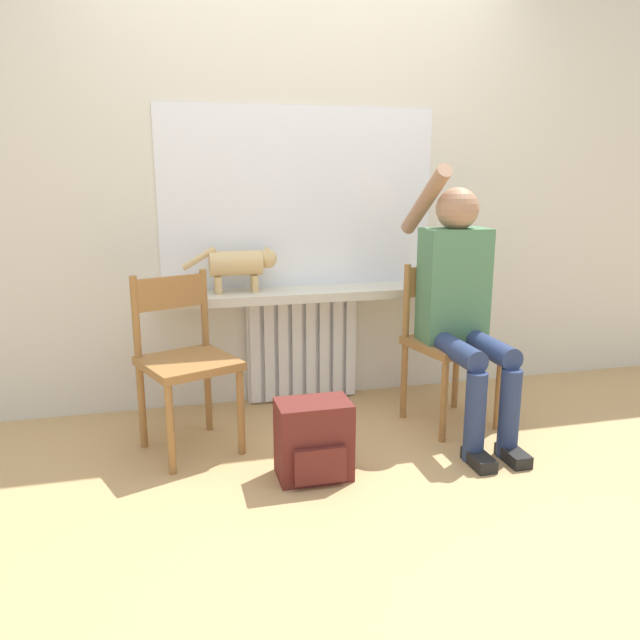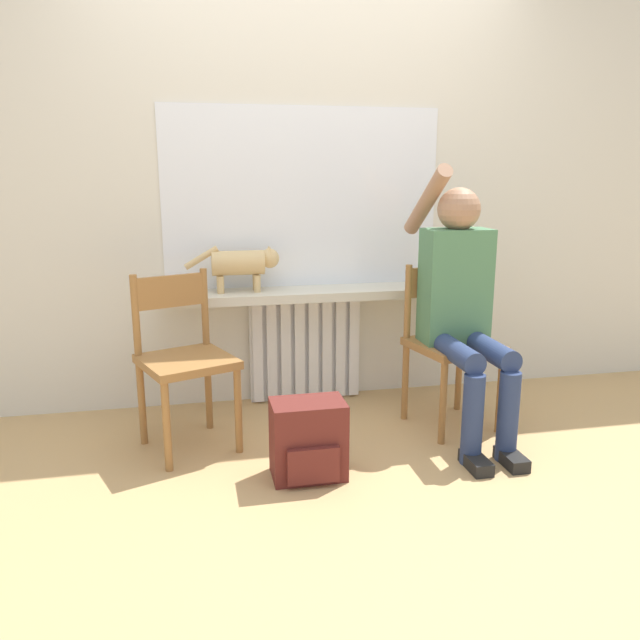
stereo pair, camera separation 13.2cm
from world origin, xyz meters
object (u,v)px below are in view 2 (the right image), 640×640
(cat, at_px, (243,263))
(backpack, at_px, (308,440))
(chair_left, at_px, (184,357))
(person, at_px, (462,299))
(chair_right, at_px, (449,342))

(cat, relative_size, backpack, 1.47)
(chair_left, xyz_separation_m, person, (1.40, -0.11, 0.25))
(chair_right, bearing_deg, person, -97.59)
(backpack, bearing_deg, person, 21.72)
(chair_left, distance_m, backpack, 0.76)
(chair_right, height_order, person, person)
(person, xyz_separation_m, cat, (-1.06, 0.56, 0.13))
(person, distance_m, cat, 1.21)
(person, xyz_separation_m, backpack, (-0.86, -0.34, -0.54))
(chair_right, height_order, cat, cat)
(chair_right, relative_size, backpack, 2.43)
(chair_left, height_order, backpack, chair_left)
(chair_left, distance_m, person, 1.42)
(chair_right, distance_m, person, 0.28)
(chair_left, height_order, person, person)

